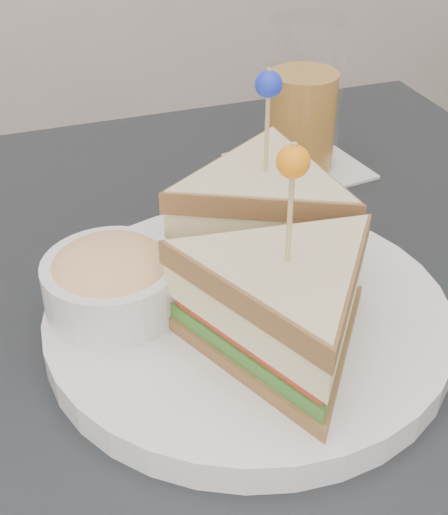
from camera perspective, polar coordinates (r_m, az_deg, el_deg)
table at (r=0.60m, az=-0.59°, el=-10.73°), size 0.80×0.80×0.75m
plate_meal at (r=0.52m, az=2.25°, el=-1.09°), size 0.39×0.39×0.18m
drink_set at (r=0.74m, az=6.27°, el=11.90°), size 0.14×0.14×0.15m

